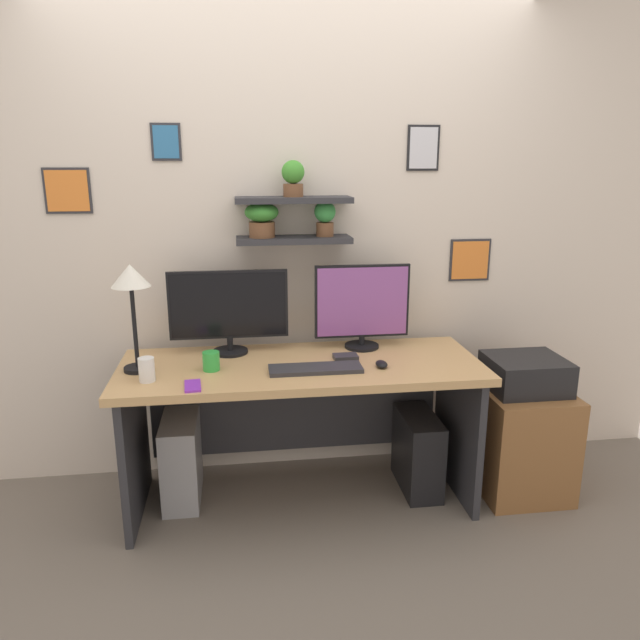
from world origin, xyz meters
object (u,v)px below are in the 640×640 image
Objects in this scene: keyboard at (316,369)px; computer_tower_left at (182,459)px; desk at (300,398)px; scissors_tray at (345,357)px; water_cup at (147,370)px; printer at (525,374)px; computer_mouse at (381,364)px; computer_tower_right at (418,452)px; monitor_right at (362,306)px; coffee_mug at (211,361)px; cell_phone at (193,386)px; drawer_cabinet at (519,439)px; desk_lamp at (131,286)px; monitor_left at (229,309)px.

keyboard is 1.00× the size of computer_tower_left.
scissors_tray reaches higher than desk.
printer is (1.87, 0.11, -0.15)m from water_cup.
computer_mouse reaches higher than desk.
water_cup is at bearing -176.49° from printer.
computer_tower_right is at bearing -3.01° from computer_tower_left.
coffee_mug is at bearing -161.60° from monitor_right.
printer is at bearing -4.57° from desk.
computer_mouse is 1.15m from computer_tower_left.
coffee_mug is (0.07, 0.21, 0.04)m from cell_phone.
cell_phone is at bearing -172.64° from printer.
keyboard is 4.00× the size of water_cup.
computer_mouse is 1.00× the size of coffee_mug.
cell_phone is 0.23m from water_cup.
computer_tower_right is (-0.53, 0.07, -0.08)m from drawer_cabinet.
cell_phone is (0.27, -0.25, -0.40)m from desk_lamp.
keyboard reaches higher than printer.
desk is 19.64× the size of coffee_mug.
computer_mouse is 0.20m from scissors_tray.
monitor_right is (0.69, -0.00, -0.01)m from monitor_left.
cell_phone is at bearing -172.64° from drawer_cabinet.
water_cup is (0.06, -0.15, -0.35)m from desk_lamp.
computer_mouse is at bearing 4.18° from cell_phone.
scissors_tray reaches higher than drawer_cabinet.
computer_tower_left is at bearing 174.85° from scissors_tray.
desk is 0.58m from monitor_right.
desk_lamp is (-0.43, -0.22, 0.17)m from monitor_left.
monitor_right is 1.31× the size of printer.
desk_lamp is (-1.12, -0.22, 0.18)m from monitor_right.
monitor_right is 1.23m from computer_tower_left.
water_cup is 0.29× the size of printer.
desk is 1.19m from drawer_cabinet.
drawer_cabinet is (1.59, 0.01, -0.51)m from coffee_mug.
monitor_left is 0.57m from keyboard.
scissors_tray is (0.57, -0.19, -0.22)m from monitor_left.
monitor_right is 1.00m from cell_phone.
cell_phone reaches higher than desk.
desk_lamp is 0.90× the size of drawer_cabinet.
monitor_right is at bearing 95.46° from computer_mouse.
monitor_left is 1.58× the size of printer.
drawer_cabinet is (1.10, 0.08, -0.48)m from keyboard.
monitor_right is 0.49m from keyboard.
monitor_left is 6.68× the size of coffee_mug.
water_cup reaches higher than scissors_tray.
keyboard is 0.89m from computer_tower_left.
printer is at bearing 0.00° from drawer_cabinet.
scissors_tray is at bearing -122.37° from monitor_right.
computer_tower_right is (0.57, 0.16, -0.55)m from keyboard.
monitor_left reaches higher than water_cup.
desk_lamp is 1.15× the size of computer_tower_left.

